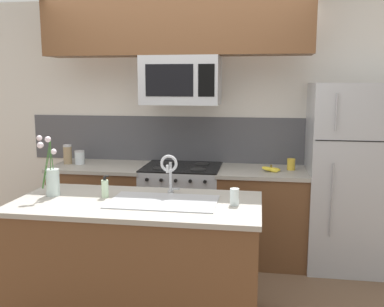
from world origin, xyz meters
The scene contains 19 objects.
ground_plane centered at (0.00, 0.00, 0.00)m, with size 10.00×10.00×0.00m, color brown.
rear_partition centered at (0.30, 1.28, 1.30)m, with size 5.20×0.10×2.60m, color silver.
splash_band centered at (0.00, 1.22, 1.15)m, with size 3.45×0.01×0.48m, color #4C4C51.
back_counter_left centered at (-0.84, 0.90, 0.46)m, with size 0.96×0.65×0.91m.
back_counter_right centered at (0.80, 0.90, 0.46)m, with size 0.86×0.65×0.91m.
stove_range centered at (0.00, 0.90, 0.46)m, with size 0.76×0.64×0.93m.
microwave centered at (0.00, 0.88, 1.76)m, with size 0.74×0.40×0.46m.
upper_cabinet_band centered at (-0.05, 0.85, 2.29)m, with size 2.52×0.34×0.60m, color brown.
refrigerator centered at (1.65, 0.92, 0.87)m, with size 0.88×0.74×1.74m.
storage_jar_tall centered at (-1.21, 0.91, 1.01)m, with size 0.09×0.09×0.20m.
storage_jar_medium centered at (-1.08, 0.91, 0.98)m, with size 0.10×0.10×0.14m.
banana_bunch centered at (0.87, 0.84, 0.93)m, with size 0.19×0.13×0.07m.
coffee_tin centered at (1.06, 0.95, 0.97)m, with size 0.08×0.08×0.11m, color gold.
island_counter centered at (-0.10, -0.35, 0.46)m, with size 1.76×0.83×0.91m.
kitchen_sink centered at (0.09, -0.35, 0.84)m, with size 0.76×0.44×0.16m.
sink_faucet centered at (0.09, -0.13, 1.11)m, with size 0.14×0.14×0.31m.
dish_soap_bottle centered at (-0.36, -0.29, 0.98)m, with size 0.06×0.05×0.16m.
drinking_glass centered at (0.60, -0.34, 0.97)m, with size 0.06×0.06×0.12m.
flower_vase centered at (-0.76, -0.30, 1.03)m, with size 0.13×0.15×0.46m.
Camera 1 is at (0.76, -3.20, 1.75)m, focal length 40.00 mm.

